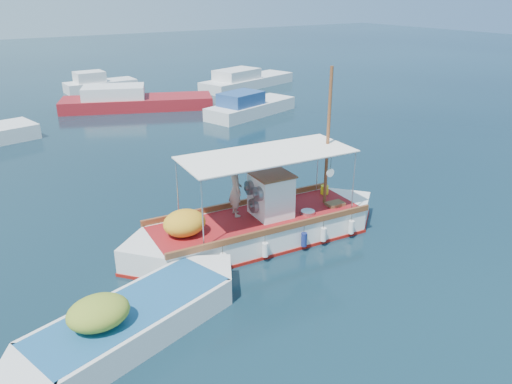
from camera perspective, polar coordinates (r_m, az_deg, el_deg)
ground at (r=16.71m, az=2.59°, el=-5.03°), size 160.00×160.00×0.00m
fishing_caique at (r=16.15m, az=0.08°, el=-4.05°), size 9.20×3.04×5.62m
dinghy at (r=12.49m, az=-14.13°, el=-14.38°), size 6.42×3.23×1.64m
bg_boat_n at (r=35.46m, az=-13.92°, el=9.98°), size 10.34×6.30×1.80m
bg_boat_ne at (r=32.69m, az=-0.80°, el=9.61°), size 6.95×4.09×1.80m
bg_boat_e at (r=42.30m, az=-1.20°, el=12.52°), size 9.33×5.11×1.80m
bg_boat_far_n at (r=42.59m, az=-17.55°, el=11.59°), size 5.52×2.20×1.80m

